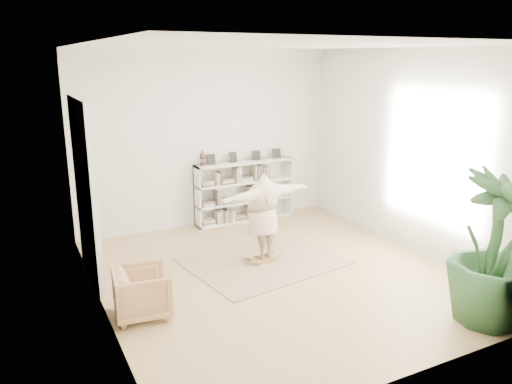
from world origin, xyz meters
TOP-DOWN VIEW (x-y plane):
  - floor at (0.00, 0.00)m, footprint 6.00×6.00m
  - room_shell at (0.00, 2.94)m, footprint 6.00×6.00m
  - doors at (-2.70, 1.30)m, footprint 0.09×1.78m
  - bookshelf at (0.74, 2.82)m, footprint 2.20×0.35m
  - armchair at (-2.30, -0.32)m, footprint 0.82×0.80m
  - rug at (0.03, 0.59)m, footprint 2.77×2.35m
  - rocker_board at (0.03, 0.59)m, footprint 0.49×0.34m
  - person at (0.03, 0.59)m, footprint 1.88×0.77m
  - houseplant at (1.77, -2.55)m, footprint 1.40×1.40m

SIDE VIEW (x-z plane):
  - floor at x=0.00m, z-range 0.00..0.00m
  - rug at x=0.03m, z-range 0.00..0.02m
  - rocker_board at x=0.03m, z-range 0.01..0.11m
  - armchair at x=-2.30m, z-range 0.00..0.67m
  - bookshelf at x=0.74m, z-range -0.18..1.46m
  - person at x=0.03m, z-range 0.12..1.60m
  - houseplant at x=1.77m, z-range 0.00..2.05m
  - doors at x=-2.70m, z-range -0.06..2.86m
  - room_shell at x=0.00m, z-range 0.51..6.51m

